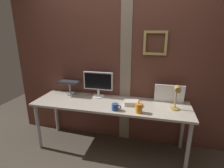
# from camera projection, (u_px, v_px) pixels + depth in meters

# --- Properties ---
(ground_plane) EXTENTS (6.00, 6.00, 0.00)m
(ground_plane) POSITION_uv_depth(u_px,v_px,m) (113.00, 151.00, 2.63)
(ground_plane) COLOR #4C4238
(brick_wall_back) EXTENTS (3.48, 0.16, 2.53)m
(brick_wall_back) POSITION_uv_depth(u_px,v_px,m) (120.00, 62.00, 2.68)
(brick_wall_back) COLOR brown
(brick_wall_back) RESTS_ON ground_plane
(desk) EXTENTS (2.20, 0.63, 0.74)m
(desk) POSITION_uv_depth(u_px,v_px,m) (110.00, 107.00, 2.52)
(desk) COLOR beige
(desk) RESTS_ON ground_plane
(monitor) EXTENTS (0.45, 0.18, 0.39)m
(monitor) POSITION_uv_depth(u_px,v_px,m) (98.00, 82.00, 2.67)
(monitor) COLOR white
(monitor) RESTS_ON desk
(laptop_stand) EXTENTS (0.28, 0.22, 0.20)m
(laptop_stand) POSITION_uv_depth(u_px,v_px,m) (70.00, 86.00, 2.80)
(laptop_stand) COLOR gray
(laptop_stand) RESTS_ON desk
(laptop) EXTENTS (0.34, 0.32, 0.20)m
(laptop) POSITION_uv_depth(u_px,v_px,m) (71.00, 78.00, 2.83)
(laptop) COLOR black
(laptop) RESTS_ON laptop_stand
(whiteboard_panel) EXTENTS (0.41, 0.06, 0.27)m
(whiteboard_panel) POSITION_uv_depth(u_px,v_px,m) (169.00, 94.00, 2.48)
(whiteboard_panel) COLOR white
(whiteboard_panel) RESTS_ON desk
(desk_lamp) EXTENTS (0.12, 0.20, 0.34)m
(desk_lamp) POSITION_uv_depth(u_px,v_px,m) (177.00, 95.00, 2.19)
(desk_lamp) COLOR tan
(desk_lamp) RESTS_ON desk
(pen_cup) EXTENTS (0.09, 0.09, 0.16)m
(pen_cup) POSITION_uv_depth(u_px,v_px,m) (139.00, 108.00, 2.19)
(pen_cup) COLOR orange
(pen_cup) RESTS_ON desk
(coffee_mug) EXTENTS (0.13, 0.09, 0.09)m
(coffee_mug) POSITION_uv_depth(u_px,v_px,m) (115.00, 107.00, 2.26)
(coffee_mug) COLOR #2D4C8C
(coffee_mug) RESTS_ON desk
(paper_clutter_stack) EXTENTS (0.22, 0.17, 0.06)m
(paper_clutter_stack) POSITION_uv_depth(u_px,v_px,m) (132.00, 103.00, 2.42)
(paper_clutter_stack) COLOR silver
(paper_clutter_stack) RESTS_ON desk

